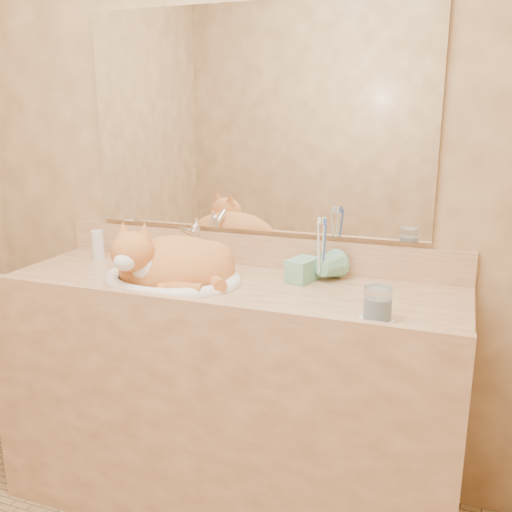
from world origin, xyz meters
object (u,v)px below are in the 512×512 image
(vanity_counter, at_px, (227,397))
(soap_dispenser, at_px, (293,260))
(cat, at_px, (171,262))
(sink_basin, at_px, (172,260))
(toothbrush_cup, at_px, (321,269))
(water_glass, at_px, (378,303))

(vanity_counter, relative_size, soap_dispenser, 9.07)
(cat, relative_size, soap_dispenser, 2.36)
(vanity_counter, bearing_deg, cat, -172.36)
(sink_basin, height_order, cat, cat)
(sink_basin, distance_m, cat, 0.01)
(vanity_counter, distance_m, toothbrush_cup, 0.58)
(toothbrush_cup, bearing_deg, cat, -162.18)
(toothbrush_cup, relative_size, water_glass, 1.12)
(cat, height_order, water_glass, cat)
(sink_basin, distance_m, soap_dispenser, 0.42)
(water_glass, bearing_deg, vanity_counter, 162.27)
(sink_basin, bearing_deg, toothbrush_cup, 23.05)
(soap_dispenser, bearing_deg, vanity_counter, -142.09)
(cat, distance_m, water_glass, 0.75)
(cat, xyz_separation_m, water_glass, (0.73, -0.15, -0.01))
(vanity_counter, relative_size, sink_basin, 3.30)
(water_glass, bearing_deg, sink_basin, 168.25)
(soap_dispenser, distance_m, toothbrush_cup, 0.11)
(toothbrush_cup, distance_m, water_glass, 0.39)
(cat, bearing_deg, vanity_counter, -5.57)
(sink_basin, bearing_deg, water_glass, -5.91)
(toothbrush_cup, bearing_deg, soap_dispenser, -148.55)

